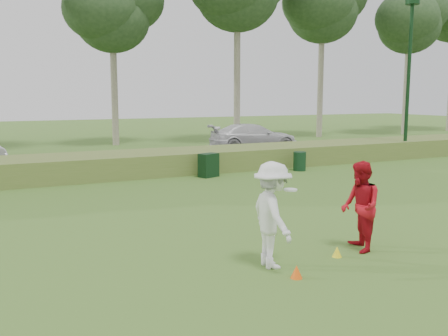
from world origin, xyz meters
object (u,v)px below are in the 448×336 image
cone_orange (297,272)px  trash_bin (300,161)px  utility_cabinet (209,165)px  car_right (254,137)px  player_red (360,207)px  cone_yellow (337,252)px  player_white (272,215)px  lamp_post (410,50)px

cone_orange → trash_bin: 13.18m
utility_cabinet → trash_bin: utility_cabinet is taller
car_right → trash_bin: bearing=176.2°
player_red → cone_yellow: bearing=-56.6°
player_red → player_white: bearing=-67.1°
player_white → trash_bin: (7.58, 10.09, -0.61)m
cone_orange → trash_bin: bearing=55.3°
utility_cabinet → player_white: bearing=-128.0°
lamp_post → player_red: (-12.86, -11.27, -4.63)m
player_white → cone_yellow: size_ratio=9.38×
player_red → car_right: (7.45, 17.86, -0.14)m
lamp_post → cone_yellow: lamp_post is taller
lamp_post → cone_yellow: (-13.56, -11.41, -5.48)m
player_red → utility_cabinet: player_red is taller
car_right → lamp_post: bearing=-129.6°
car_right → cone_orange: bearing=163.8°
cone_yellow → utility_cabinet: utility_cabinet is taller
player_red → car_right: 19.35m
player_red → cone_orange: 2.42m
lamp_post → utility_cabinet: 12.90m
cone_orange → utility_cabinet: utility_cabinet is taller
utility_cabinet → car_right: 9.95m
lamp_post → utility_cabinet: bearing=-175.0°
car_right → player_red: bearing=168.4°
trash_bin → player_red: bearing=-118.1°
player_white → cone_orange: (0.08, -0.74, -0.91)m
cone_orange → utility_cabinet: 11.47m
player_red → utility_cabinet: size_ratio=2.01×
player_white → car_right: size_ratio=0.39×
lamp_post → trash_bin: lamp_post is taller
player_white → trash_bin: 12.63m
player_white → player_red: (2.21, 0.04, -0.06)m
lamp_post → utility_cabinet: size_ratio=8.50×
player_red → lamp_post: bearing=153.0°
player_red → car_right: bearing=179.2°
cone_yellow → car_right: size_ratio=0.04×
trash_bin → cone_yellow: bearing=-120.8°
cone_yellow → cone_orange: bearing=-156.0°
player_white → cone_yellow: 1.77m
trash_bin → car_right: (2.07, 7.81, 0.41)m
lamp_post → trash_bin: size_ratio=9.82×
trash_bin → player_white: bearing=-126.9°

